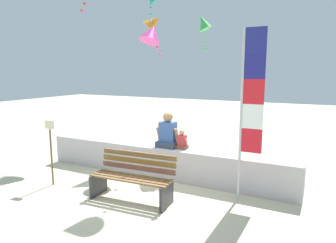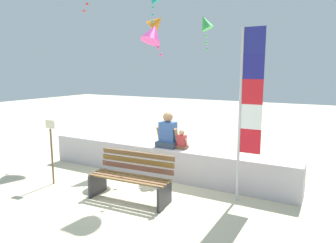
{
  "view_description": "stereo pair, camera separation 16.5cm",
  "coord_description": "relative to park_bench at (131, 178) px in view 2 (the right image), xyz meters",
  "views": [
    {
      "loc": [
        3.29,
        -5.04,
        2.45
      ],
      "look_at": [
        0.16,
        1.12,
        1.31
      ],
      "focal_mm": 32.87,
      "sensor_mm": 36.0,
      "label": 1
    },
    {
      "loc": [
        3.44,
        -4.97,
        2.45
      ],
      "look_at": [
        0.16,
        1.12,
        1.31
      ],
      "focal_mm": 32.87,
      "sensor_mm": 36.0,
      "label": 2
    }
  ],
  "objects": [
    {
      "name": "park_bench",
      "position": [
        0.0,
        0.0,
        0.0
      ],
      "size": [
        1.64,
        0.7,
        0.88
      ],
      "color": "brown",
      "rests_on": "ground"
    },
    {
      "name": "kite_green",
      "position": [
        -0.1,
        3.94,
        3.39
      ],
      "size": [
        0.55,
        0.66,
        1.02
      ],
      "color": "green"
    },
    {
      "name": "kite_orange",
      "position": [
        -2.3,
        4.91,
        3.69
      ],
      "size": [
        0.9,
        0.82,
        1.13
      ],
      "color": "orange"
    },
    {
      "name": "person_adult",
      "position": [
        0.01,
        1.46,
        0.61
      ],
      "size": [
        0.53,
        0.39,
        0.82
      ],
      "color": "#303F52",
      "rests_on": "seawall_ledge"
    },
    {
      "name": "sign_post",
      "position": [
        -1.98,
        -0.15,
        0.42
      ],
      "size": [
        0.24,
        0.04,
        1.42
      ],
      "color": "brown",
      "rests_on": "ground"
    },
    {
      "name": "ground_plane",
      "position": [
        -0.14,
        0.33,
        -0.42
      ],
      "size": [
        40.0,
        40.0,
        0.0
      ],
      "primitive_type": "plane",
      "color": "beige"
    },
    {
      "name": "kite_magenta",
      "position": [
        -0.83,
        2.21,
        2.97
      ],
      "size": [
        0.7,
        0.79,
        0.89
      ],
      "color": "#DB3D9E"
    },
    {
      "name": "seawall_ledge",
      "position": [
        -0.14,
        1.44,
        -0.06
      ],
      "size": [
        6.17,
        0.56,
        0.71
      ],
      "primitive_type": "cube",
      "color": "#B9B1B7",
      "rests_on": "ground"
    },
    {
      "name": "flag_banner",
      "position": [
        1.94,
        0.9,
        1.49
      ],
      "size": [
        0.42,
        0.05,
        3.21
      ],
      "color": "#B7B7BC",
      "rests_on": "ground"
    },
    {
      "name": "person_child",
      "position": [
        0.36,
        1.46,
        0.47
      ],
      "size": [
        0.29,
        0.21,
        0.44
      ],
      "color": "brown",
      "rests_on": "seawall_ledge"
    }
  ]
}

